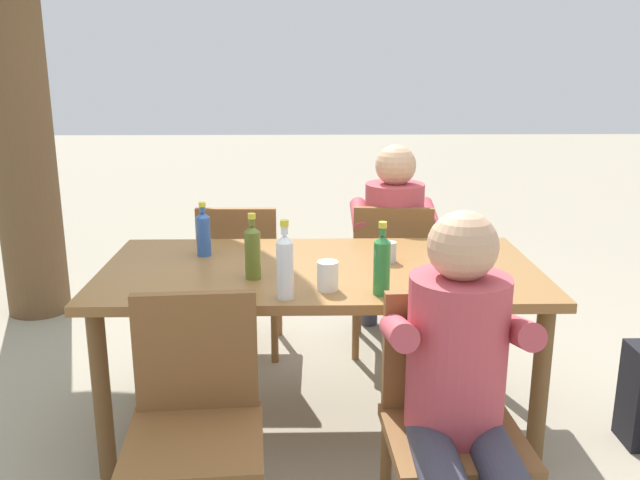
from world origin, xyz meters
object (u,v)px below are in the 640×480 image
Objects in this scene: chair_near_right at (450,411)px; chair_near_left at (195,414)px; cup_white at (328,276)px; person_in_plaid_shirt at (392,236)px; bottle_blue at (203,233)px; cup_steel at (388,252)px; dining_table at (320,285)px; chair_far_right at (392,270)px; person_in_white_shirt at (461,381)px; bottle_olive at (253,251)px; bottle_clear at (285,265)px; table_knife at (462,260)px; bottle_green at (382,263)px; chair_far_left at (240,271)px.

chair_near_right is 1.00× the size of chair_near_left.
person_in_plaid_shirt is at bearing 71.33° from cup_white.
bottle_blue reaches higher than cup_steel.
cup_white is at bearing -85.47° from dining_table.
chair_far_right is 1.66m from person_in_white_shirt.
cup_steel is at bearing -98.96° from chair_far_right.
bottle_olive is (-0.70, 0.73, 0.22)m from person_in_white_shirt.
cup_steel is at bearing -98.39° from person_in_plaid_shirt.
bottle_blue is at bearing 126.23° from bottle_olive.
chair_near_right is 0.78m from bottle_clear.
table_knife is at bearing -75.17° from person_in_plaid_shirt.
cup_steel is at bearing 13.48° from dining_table.
chair_near_right is 0.92m from table_knife.
cup_steel is (0.30, 0.07, 0.13)m from dining_table.
dining_table is 0.59m from bottle_blue.
bottle_green is (0.65, 0.42, 0.39)m from chair_near_left.
bottle_olive is at bearing -124.03° from person_in_plaid_shirt.
chair_far_left is 1.54m from chair_near_left.
cup_white is (-0.39, -1.07, 0.32)m from chair_far_right.
person_in_white_shirt reaches higher than cup_white.
bottle_blue is 0.69m from bottle_clear.
cup_white is (-0.40, -1.18, 0.15)m from person_in_plaid_shirt.
chair_near_left is at bearing -127.24° from bottle_clear.
person_in_plaid_shirt is 0.83m from cup_steel.
cup_white reaches higher than cup_steel.
chair_near_right and chair_far_right have the same top height.
bottle_blue is (-0.94, 1.06, 0.20)m from person_in_white_shirt.
person_in_plaid_shirt is at bearing 80.99° from bottle_green.
bottle_olive reaches higher than chair_far_right.
chair_near_left reaches higher than dining_table.
table_knife is at bearing -5.17° from bottle_blue.
bottle_green reaches higher than cup_steel.
chair_far_right and chair_far_left have the same top height.
chair_far_left is 3.07× the size of bottle_green.
chair_far_right is 1.75m from chair_near_left.
cup_steel is 0.78× the size of cup_white.
bottle_blue reaches higher than dining_table.
cup_white is (0.45, -1.07, 0.32)m from chair_far_left.
bottle_olive is at bearing 133.82° from person_in_white_shirt.
chair_far_right is at bearing 53.30° from bottle_olive.
bottle_clear is 1.32× the size of table_knife.
chair_near_left is at bearing -90.16° from chair_far_left.
table_knife is (0.63, 0.08, 0.09)m from dining_table.
person_in_white_shirt is 4.16× the size of bottle_green.
bottle_olive is at bearing -126.70° from chair_far_right.
chair_near_right is 0.69m from cup_white.
chair_far_right is 0.74× the size of person_in_plaid_shirt.
bottle_clear reaches higher than chair_far_left.
table_knife is at bearing -33.13° from chair_far_left.
chair_near_right is 1.54m from chair_far_right.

